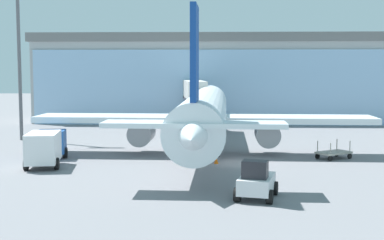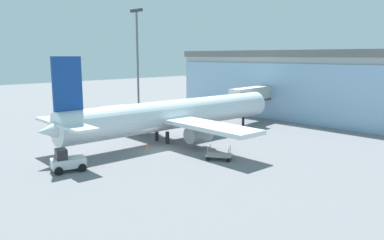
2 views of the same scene
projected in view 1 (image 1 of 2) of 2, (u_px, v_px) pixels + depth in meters
ground at (236, 163)px, 42.31m from camera, size 240.00×240.00×0.00m
terminal_building at (218, 78)px, 76.42m from camera, size 51.85×14.03×12.25m
jet_bridge at (194, 92)px, 66.71m from camera, size 3.29×12.78×5.98m
apron_light_mast at (18, 29)px, 54.82m from camera, size 3.20×0.40×19.47m
airplane at (204, 114)px, 47.04m from camera, size 29.14×36.98×11.23m
catering_truck at (46, 146)px, 41.51m from camera, size 3.21×7.51×2.65m
baggage_cart at (334, 153)px, 44.20m from camera, size 3.22×2.84×1.50m
pushback_tug at (256, 182)px, 30.55m from camera, size 2.88×3.56×2.30m
safety_cone_nose at (216, 160)px, 41.94m from camera, size 0.36×0.36×0.55m
safety_cone_wingtip at (27, 149)px, 47.93m from camera, size 0.36×0.36×0.55m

